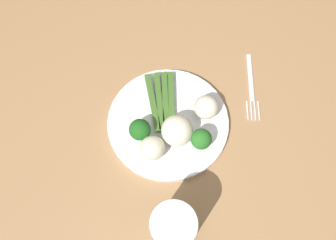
{
  "coord_description": "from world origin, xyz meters",
  "views": [
    {
      "loc": [
        0.04,
        0.24,
        1.41
      ],
      "look_at": [
        -0.02,
        -0.05,
        0.77
      ],
      "focal_mm": 36.79,
      "sensor_mm": 36.0,
      "label": 1
    }
  ],
  "objects_px": {
    "broccoli_front_left": "(201,139)",
    "fork": "(251,87)",
    "plate": "(168,122)",
    "cauliflower_front": "(177,130)",
    "asparagus_bundle": "(162,101)",
    "broccoli_back_right": "(140,130)",
    "water_glass": "(173,229)",
    "dining_table": "(163,161)",
    "cauliflower_back": "(152,148)",
    "cauliflower_edge": "(206,107)"
  },
  "relations": [
    {
      "from": "broccoli_back_right",
      "to": "plate",
      "type": "bearing_deg",
      "value": -162.2
    },
    {
      "from": "asparagus_bundle",
      "to": "fork",
      "type": "relative_size",
      "value": 0.84
    },
    {
      "from": "asparagus_bundle",
      "to": "plate",
      "type": "bearing_deg",
      "value": -168.26
    },
    {
      "from": "cauliflower_back",
      "to": "cauliflower_front",
      "type": "xyz_separation_m",
      "value": [
        -0.05,
        -0.02,
        0.01
      ]
    },
    {
      "from": "broccoli_back_right",
      "to": "fork",
      "type": "relative_size",
      "value": 0.32
    },
    {
      "from": "cauliflower_front",
      "to": "water_glass",
      "type": "relative_size",
      "value": 0.54
    },
    {
      "from": "asparagus_bundle",
      "to": "broccoli_front_left",
      "type": "distance_m",
      "value": 0.12
    },
    {
      "from": "asparagus_bundle",
      "to": "broccoli_back_right",
      "type": "xyz_separation_m",
      "value": [
        0.06,
        0.06,
        0.02
      ]
    },
    {
      "from": "cauliflower_front",
      "to": "cauliflower_back",
      "type": "bearing_deg",
      "value": 22.45
    },
    {
      "from": "asparagus_bundle",
      "to": "cauliflower_front",
      "type": "xyz_separation_m",
      "value": [
        -0.01,
        0.08,
        0.03
      ]
    },
    {
      "from": "broccoli_back_right",
      "to": "water_glass",
      "type": "distance_m",
      "value": 0.2
    },
    {
      "from": "plate",
      "to": "cauliflower_front",
      "type": "bearing_deg",
      "value": 104.79
    },
    {
      "from": "plate",
      "to": "water_glass",
      "type": "relative_size",
      "value": 2.15
    },
    {
      "from": "plate",
      "to": "broccoli_back_right",
      "type": "height_order",
      "value": "broccoli_back_right"
    },
    {
      "from": "plate",
      "to": "water_glass",
      "type": "distance_m",
      "value": 0.22
    },
    {
      "from": "broccoli_back_right",
      "to": "broccoli_front_left",
      "type": "relative_size",
      "value": 1.04
    },
    {
      "from": "cauliflower_edge",
      "to": "cauliflower_front",
      "type": "relative_size",
      "value": 0.8
    },
    {
      "from": "broccoli_front_left",
      "to": "water_glass",
      "type": "bearing_deg",
      "value": 59.01
    },
    {
      "from": "dining_table",
      "to": "broccoli_front_left",
      "type": "xyz_separation_m",
      "value": [
        -0.07,
        0.02,
        0.14
      ]
    },
    {
      "from": "broccoli_back_right",
      "to": "cauliflower_front",
      "type": "height_order",
      "value": "cauliflower_front"
    },
    {
      "from": "plate",
      "to": "asparagus_bundle",
      "type": "relative_size",
      "value": 1.81
    },
    {
      "from": "cauliflower_edge",
      "to": "cauliflower_front",
      "type": "height_order",
      "value": "cauliflower_front"
    },
    {
      "from": "plate",
      "to": "cauliflower_front",
      "type": "height_order",
      "value": "cauliflower_front"
    },
    {
      "from": "water_glass",
      "to": "plate",
      "type": "bearing_deg",
      "value": -100.39
    },
    {
      "from": "broccoli_back_right",
      "to": "cauliflower_back",
      "type": "distance_m",
      "value": 0.04
    },
    {
      "from": "fork",
      "to": "water_glass",
      "type": "xyz_separation_m",
      "value": [
        0.24,
        0.26,
        0.06
      ]
    },
    {
      "from": "dining_table",
      "to": "water_glass",
      "type": "relative_size",
      "value": 10.89
    },
    {
      "from": "plate",
      "to": "cauliflower_front",
      "type": "relative_size",
      "value": 4.0
    },
    {
      "from": "cauliflower_front",
      "to": "water_glass",
      "type": "xyz_separation_m",
      "value": [
        0.05,
        0.18,
        0.01
      ]
    },
    {
      "from": "cauliflower_back",
      "to": "cauliflower_edge",
      "type": "distance_m",
      "value": 0.14
    },
    {
      "from": "water_glass",
      "to": "cauliflower_back",
      "type": "bearing_deg",
      "value": -88.33
    },
    {
      "from": "broccoli_front_left",
      "to": "cauliflower_front",
      "type": "distance_m",
      "value": 0.05
    },
    {
      "from": "plate",
      "to": "fork",
      "type": "relative_size",
      "value": 1.52
    },
    {
      "from": "dining_table",
      "to": "broccoli_front_left",
      "type": "bearing_deg",
      "value": 166.52
    },
    {
      "from": "cauliflower_front",
      "to": "fork",
      "type": "relative_size",
      "value": 0.38
    },
    {
      "from": "plate",
      "to": "asparagus_bundle",
      "type": "height_order",
      "value": "asparagus_bundle"
    },
    {
      "from": "asparagus_bundle",
      "to": "cauliflower_edge",
      "type": "height_order",
      "value": "cauliflower_edge"
    },
    {
      "from": "broccoli_front_left",
      "to": "fork",
      "type": "height_order",
      "value": "broccoli_front_left"
    },
    {
      "from": "broccoli_front_left",
      "to": "cauliflower_edge",
      "type": "relative_size",
      "value": 1.01
    },
    {
      "from": "broccoli_front_left",
      "to": "cauliflower_front",
      "type": "relative_size",
      "value": 0.8
    },
    {
      "from": "dining_table",
      "to": "fork",
      "type": "relative_size",
      "value": 7.71
    },
    {
      "from": "plate",
      "to": "water_glass",
      "type": "height_order",
      "value": "water_glass"
    },
    {
      "from": "broccoli_back_right",
      "to": "fork",
      "type": "xyz_separation_m",
      "value": [
        -0.26,
        -0.06,
        -0.04
      ]
    },
    {
      "from": "plate",
      "to": "cauliflower_back",
      "type": "bearing_deg",
      "value": 53.53
    },
    {
      "from": "plate",
      "to": "cauliflower_back",
      "type": "relative_size",
      "value": 5.14
    },
    {
      "from": "plate",
      "to": "fork",
      "type": "height_order",
      "value": "plate"
    },
    {
      "from": "dining_table",
      "to": "water_glass",
      "type": "distance_m",
      "value": 0.23
    },
    {
      "from": "broccoli_front_left",
      "to": "fork",
      "type": "distance_m",
      "value": 0.19
    },
    {
      "from": "cauliflower_edge",
      "to": "water_glass",
      "type": "relative_size",
      "value": 0.43
    },
    {
      "from": "asparagus_bundle",
      "to": "cauliflower_front",
      "type": "height_order",
      "value": "cauliflower_front"
    }
  ]
}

